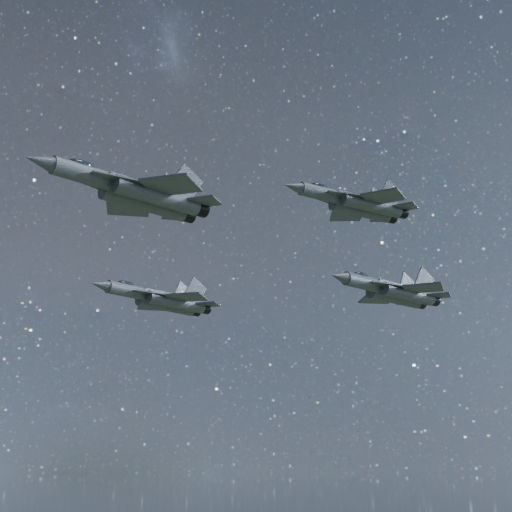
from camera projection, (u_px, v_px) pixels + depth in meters
jet_lead at (137, 192)px, 64.62m from camera, size 18.50×13.07×4.69m
jet_left at (162, 300)px, 96.87m from camera, size 19.51×13.62×4.91m
jet_right at (356, 203)px, 71.66m from camera, size 15.16×10.58×3.81m
jet_slot at (393, 291)px, 86.03m from camera, size 18.16×12.93×4.63m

